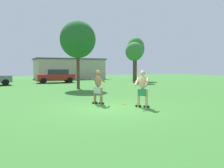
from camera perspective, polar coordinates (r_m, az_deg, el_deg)
name	(u,v)px	position (r m, az deg, el deg)	size (l,w,h in m)	color
ground_plane	(109,108)	(10.36, -0.86, -6.07)	(80.00, 80.00, 0.00)	#38752D
player_with_cap	(143,87)	(10.63, 7.57, -0.76)	(0.76, 0.79, 1.70)	black
player_in_gray	(98,86)	(11.52, -3.45, -0.55)	(0.77, 0.80, 1.70)	black
frisbee	(124,104)	(11.66, 3.08, -4.86)	(0.26, 0.26, 0.03)	orange
car_red_mid_lot	(56,76)	(28.02, -13.70, 2.00)	(4.34, 2.09, 1.58)	maroon
outbuilding_behind_lot	(69,69)	(37.07, -10.58, 3.74)	(10.52, 5.88, 3.17)	#B2A893
tree_left_field	(78,40)	(19.97, -8.46, 10.80)	(3.00, 3.00, 5.74)	#4C3823
tree_right_field	(134,52)	(27.78, 5.51, 7.89)	(2.11, 2.11, 4.81)	#4C3823
tree_behind_players	(136,49)	(31.48, 5.87, 8.60)	(2.36, 2.36, 5.85)	#4C3823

